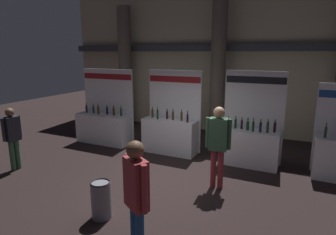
{
  "coord_description": "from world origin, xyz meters",
  "views": [
    {
      "loc": [
        2.81,
        -5.56,
        2.98
      ],
      "look_at": [
        -0.15,
        0.66,
        1.41
      ],
      "focal_mm": 30.88,
      "sensor_mm": 36.0,
      "label": 1
    }
  ],
  "objects_px": {
    "visitor_0": "(136,193)",
    "visitor_4": "(218,140)",
    "trash_bin": "(101,200)",
    "exhibitor_booth_1": "(170,132)",
    "exhibitor_booth_2": "(250,143)",
    "exhibitor_booth_0": "(104,125)",
    "visitor_1": "(12,134)"
  },
  "relations": [
    {
      "from": "visitor_1",
      "to": "trash_bin",
      "type": "bearing_deg",
      "value": 81.62
    },
    {
      "from": "trash_bin",
      "to": "visitor_4",
      "type": "bearing_deg",
      "value": 53.16
    },
    {
      "from": "visitor_0",
      "to": "visitor_4",
      "type": "height_order",
      "value": "visitor_4"
    },
    {
      "from": "exhibitor_booth_1",
      "to": "visitor_4",
      "type": "distance_m",
      "value": 2.62
    },
    {
      "from": "visitor_1",
      "to": "visitor_4",
      "type": "relative_size",
      "value": 0.88
    },
    {
      "from": "exhibitor_booth_0",
      "to": "trash_bin",
      "type": "bearing_deg",
      "value": -53.11
    },
    {
      "from": "exhibitor_booth_1",
      "to": "exhibitor_booth_2",
      "type": "xyz_separation_m",
      "value": [
        2.34,
        0.02,
        -0.01
      ]
    },
    {
      "from": "exhibitor_booth_2",
      "to": "visitor_0",
      "type": "distance_m",
      "value": 4.62
    },
    {
      "from": "exhibitor_booth_0",
      "to": "trash_bin",
      "type": "relative_size",
      "value": 3.44
    },
    {
      "from": "trash_bin",
      "to": "exhibitor_booth_1",
      "type": "bearing_deg",
      "value": 95.67
    },
    {
      "from": "exhibitor_booth_1",
      "to": "trash_bin",
      "type": "xyz_separation_m",
      "value": [
        0.38,
        -3.78,
        -0.27
      ]
    },
    {
      "from": "exhibitor_booth_1",
      "to": "exhibitor_booth_0",
      "type": "bearing_deg",
      "value": -178.22
    },
    {
      "from": "trash_bin",
      "to": "visitor_0",
      "type": "distance_m",
      "value": 1.61
    },
    {
      "from": "exhibitor_booth_0",
      "to": "trash_bin",
      "type": "distance_m",
      "value": 4.64
    },
    {
      "from": "exhibitor_booth_0",
      "to": "visitor_4",
      "type": "bearing_deg",
      "value": -20.53
    },
    {
      "from": "exhibitor_booth_1",
      "to": "trash_bin",
      "type": "relative_size",
      "value": 3.47
    },
    {
      "from": "exhibitor_booth_2",
      "to": "visitor_0",
      "type": "bearing_deg",
      "value": -99.33
    },
    {
      "from": "exhibitor_booth_2",
      "to": "visitor_4",
      "type": "bearing_deg",
      "value": -103.21
    },
    {
      "from": "exhibitor_booth_1",
      "to": "visitor_4",
      "type": "relative_size",
      "value": 1.33
    },
    {
      "from": "exhibitor_booth_2",
      "to": "visitor_4",
      "type": "relative_size",
      "value": 1.35
    },
    {
      "from": "exhibitor_booth_2",
      "to": "visitor_0",
      "type": "relative_size",
      "value": 1.35
    },
    {
      "from": "exhibitor_booth_0",
      "to": "exhibitor_booth_2",
      "type": "xyz_separation_m",
      "value": [
        4.74,
        0.09,
        0.01
      ]
    },
    {
      "from": "trash_bin",
      "to": "visitor_4",
      "type": "distance_m",
      "value": 2.71
    },
    {
      "from": "exhibitor_booth_0",
      "to": "visitor_4",
      "type": "xyz_separation_m",
      "value": [
        4.34,
        -1.63,
        0.52
      ]
    },
    {
      "from": "exhibitor_booth_1",
      "to": "trash_bin",
      "type": "bearing_deg",
      "value": -84.33
    },
    {
      "from": "exhibitor_booth_0",
      "to": "visitor_1",
      "type": "relative_size",
      "value": 1.5
    },
    {
      "from": "exhibitor_booth_2",
      "to": "visitor_4",
      "type": "distance_m",
      "value": 1.84
    },
    {
      "from": "exhibitor_booth_0",
      "to": "exhibitor_booth_1",
      "type": "distance_m",
      "value": 2.41
    },
    {
      "from": "visitor_1",
      "to": "visitor_4",
      "type": "bearing_deg",
      "value": 109.4
    },
    {
      "from": "trash_bin",
      "to": "visitor_0",
      "type": "relative_size",
      "value": 0.38
    },
    {
      "from": "exhibitor_booth_0",
      "to": "exhibitor_booth_1",
      "type": "xyz_separation_m",
      "value": [
        2.41,
        0.07,
        0.02
      ]
    },
    {
      "from": "visitor_0",
      "to": "visitor_4",
      "type": "distance_m",
      "value": 2.83
    }
  ]
}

